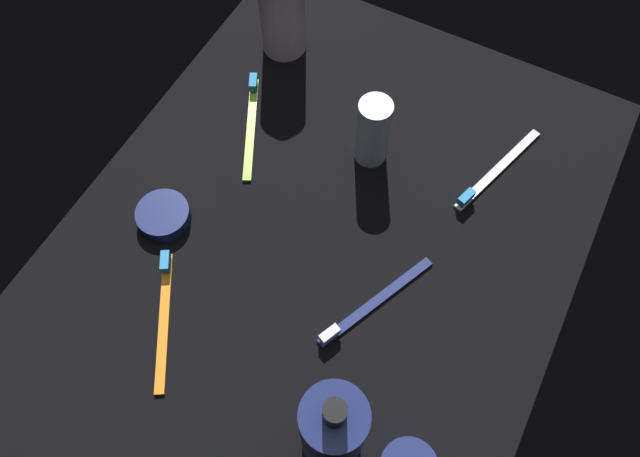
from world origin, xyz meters
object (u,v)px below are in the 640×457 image
(toothbrush_lime, at_px, (251,120))
(toothbrush_orange, at_px, (164,311))
(lotion_bottle, at_px, (333,431))
(deodorant_stick, at_px, (371,131))
(toothbrush_white, at_px, (494,173))
(bodywash_bottle, at_px, (282,7))
(toothbrush_navy, at_px, (370,306))
(cream_tin_right, at_px, (163,215))

(toothbrush_lime, distance_m, toothbrush_orange, 0.31)
(lotion_bottle, distance_m, deodorant_stick, 0.40)
(lotion_bottle, relative_size, toothbrush_lime, 1.20)
(toothbrush_orange, height_order, toothbrush_white, same)
(lotion_bottle, xyz_separation_m, deodorant_stick, (0.37, 0.13, -0.03))
(bodywash_bottle, relative_size, toothbrush_white, 0.99)
(bodywash_bottle, xyz_separation_m, toothbrush_white, (-0.07, -0.37, -0.07))
(toothbrush_lime, xyz_separation_m, toothbrush_white, (0.08, -0.34, 0.00))
(toothbrush_lime, height_order, toothbrush_white, same)
(lotion_bottle, distance_m, toothbrush_lime, 0.47)
(lotion_bottle, height_order, toothbrush_lime, lotion_bottle)
(lotion_bottle, relative_size, toothbrush_orange, 1.24)
(lotion_bottle, bearing_deg, toothbrush_navy, 11.21)
(toothbrush_orange, bearing_deg, bodywash_bottle, 10.71)
(toothbrush_lime, bearing_deg, bodywash_bottle, 11.42)
(bodywash_bottle, height_order, toothbrush_navy, bodywash_bottle)
(bodywash_bottle, xyz_separation_m, deodorant_stick, (-0.12, -0.21, -0.02))
(toothbrush_lime, relative_size, toothbrush_white, 0.94)
(cream_tin_right, bearing_deg, lotion_bottle, -114.49)
(deodorant_stick, distance_m, toothbrush_white, 0.18)
(deodorant_stick, bearing_deg, toothbrush_lime, 100.08)
(bodywash_bottle, bearing_deg, toothbrush_navy, -136.91)
(lotion_bottle, bearing_deg, bodywash_bottle, 34.52)
(toothbrush_lime, distance_m, toothbrush_white, 0.35)
(bodywash_bottle, height_order, toothbrush_lime, bodywash_bottle)
(bodywash_bottle, distance_m, deodorant_stick, 0.24)
(deodorant_stick, height_order, toothbrush_orange, deodorant_stick)
(toothbrush_orange, relative_size, toothbrush_white, 0.91)
(deodorant_stick, xyz_separation_m, toothbrush_orange, (-0.33, 0.12, -0.05))
(deodorant_stick, xyz_separation_m, toothbrush_navy, (-0.21, -0.10, -0.05))
(bodywash_bottle, bearing_deg, lotion_bottle, -145.48)
(lotion_bottle, distance_m, cream_tin_right, 0.37)
(lotion_bottle, relative_size, deodorant_stick, 1.82)
(toothbrush_white, xyz_separation_m, cream_tin_right, (-0.27, 0.36, 0.00))
(deodorant_stick, distance_m, cream_tin_right, 0.30)
(toothbrush_lime, bearing_deg, deodorant_stick, -79.92)
(lotion_bottle, xyz_separation_m, toothbrush_lime, (0.34, 0.31, -0.08))
(toothbrush_orange, height_order, cream_tin_right, toothbrush_orange)
(lotion_bottle, bearing_deg, cream_tin_right, 65.51)
(toothbrush_white, relative_size, cream_tin_right, 2.46)
(lotion_bottle, relative_size, bodywash_bottle, 1.15)
(toothbrush_navy, bearing_deg, bodywash_bottle, 43.09)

